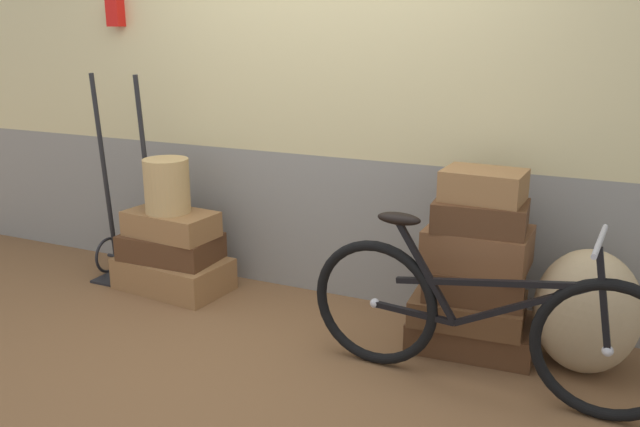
% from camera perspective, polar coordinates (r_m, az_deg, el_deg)
% --- Properties ---
extents(ground, '(9.78, 5.20, 0.06)m').
position_cam_1_polar(ground, '(3.78, -4.07, -11.22)').
color(ground, brown).
extents(station_building, '(7.78, 0.74, 2.82)m').
position_cam_1_polar(station_building, '(4.13, 1.45, 12.04)').
color(station_building, gray).
rests_on(station_building, ground).
extents(suitcase_0, '(0.77, 0.50, 0.21)m').
position_cam_1_polar(suitcase_0, '(4.52, -12.51, -5.07)').
color(suitcase_0, olive).
rests_on(suitcase_0, ground).
extents(suitcase_1, '(0.63, 0.40, 0.17)m').
position_cam_1_polar(suitcase_1, '(4.46, -12.71, -2.80)').
color(suitcase_1, '#4C2D19').
rests_on(suitcase_1, suitcase_0).
extents(suitcase_2, '(0.61, 0.38, 0.16)m').
position_cam_1_polar(suitcase_2, '(4.39, -12.71, -0.87)').
color(suitcase_2, olive).
rests_on(suitcase_2, suitcase_1).
extents(suitcase_3, '(0.68, 0.48, 0.17)m').
position_cam_1_polar(suitcase_3, '(3.75, 12.91, -9.92)').
color(suitcase_3, '#4C2D19').
rests_on(suitcase_3, ground).
extents(suitcase_4, '(0.61, 0.45, 0.14)m').
position_cam_1_polar(suitcase_4, '(3.65, 12.64, -7.99)').
color(suitcase_4, brown).
rests_on(suitcase_4, suitcase_3).
extents(suitcase_5, '(0.54, 0.39, 0.17)m').
position_cam_1_polar(suitcase_5, '(3.59, 13.18, -5.84)').
color(suitcase_5, '#4C2D19').
rests_on(suitcase_5, suitcase_4).
extents(suitcase_6, '(0.52, 0.40, 0.21)m').
position_cam_1_polar(suitcase_6, '(3.55, 13.43, -2.86)').
color(suitcase_6, brown).
rests_on(suitcase_6, suitcase_5).
extents(suitcase_7, '(0.48, 0.35, 0.15)m').
position_cam_1_polar(suitcase_7, '(3.48, 13.65, -0.18)').
color(suitcase_7, '#4C2D19').
rests_on(suitcase_7, suitcase_6).
extents(suitcase_8, '(0.41, 0.31, 0.16)m').
position_cam_1_polar(suitcase_8, '(3.46, 13.92, 2.39)').
color(suitcase_8, olive).
rests_on(suitcase_8, suitcase_7).
extents(wicker_basket, '(0.29, 0.29, 0.35)m').
position_cam_1_polar(wicker_basket, '(4.33, -13.05, 2.35)').
color(wicker_basket, tan).
rests_on(wicker_basket, suitcase_2).
extents(luggage_trolley, '(0.44, 0.35, 1.40)m').
position_cam_1_polar(luggage_trolley, '(4.71, -16.24, -1.42)').
color(luggage_trolley, black).
rests_on(luggage_trolley, ground).
extents(burlap_sack, '(0.51, 0.44, 0.64)m').
position_cam_1_polar(burlap_sack, '(3.58, 21.99, -7.83)').
color(burlap_sack, tan).
rests_on(burlap_sack, ground).
extents(bicycle, '(1.76, 0.46, 0.83)m').
position_cam_1_polar(bicycle, '(3.24, 13.68, -8.97)').
color(bicycle, black).
rests_on(bicycle, ground).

